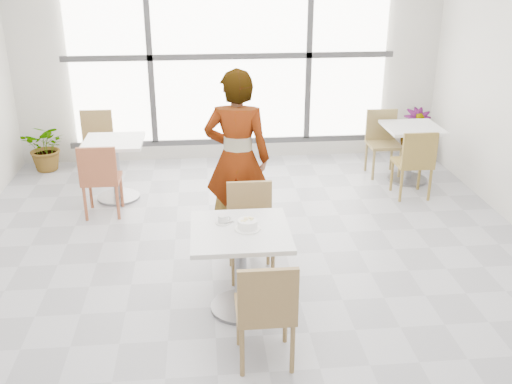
{
  "coord_description": "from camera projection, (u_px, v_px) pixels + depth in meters",
  "views": [
    {
      "loc": [
        -0.42,
        -4.66,
        2.81
      ],
      "look_at": [
        0.0,
        -0.3,
        1.0
      ],
      "focal_mm": 40.52,
      "sensor_mm": 36.0,
      "label": 1
    }
  ],
  "objects": [
    {
      "name": "bg_chair_right_far",
      "position": [
        383.0,
        138.0,
        7.82
      ],
      "size": [
        0.42,
        0.42,
        0.87
      ],
      "color": "olive",
      "rests_on": "ground"
    },
    {
      "name": "wall_back",
      "position": [
        230.0,
        55.0,
        8.05
      ],
      "size": [
        6.0,
        0.0,
        6.0
      ],
      "primitive_type": "plane",
      "rotation": [
        1.57,
        0.0,
        0.0
      ],
      "color": "silver",
      "rests_on": "ground"
    },
    {
      "name": "floor",
      "position": [
        253.0,
        278.0,
        5.4
      ],
      "size": [
        7.0,
        7.0,
        0.0
      ],
      "primitive_type": "plane",
      "color": "#9E9EA5",
      "rests_on": "ground"
    },
    {
      "name": "bg_table_left",
      "position": [
        115.0,
        161.0,
        6.99
      ],
      "size": [
        0.7,
        0.7,
        0.75
      ],
      "color": "white",
      "rests_on": "ground"
    },
    {
      "name": "oatmeal_bowl",
      "position": [
        247.0,
        224.0,
        4.65
      ],
      "size": [
        0.21,
        0.21,
        0.09
      ],
      "color": "white",
      "rests_on": "main_table"
    },
    {
      "name": "plant_left",
      "position": [
        47.0,
        147.0,
        7.99
      ],
      "size": [
        0.68,
        0.61,
        0.68
      ],
      "primitive_type": "imported",
      "rotation": [
        0.0,
        0.0,
        -0.14
      ],
      "color": "#3D7333",
      "rests_on": "ground"
    },
    {
      "name": "person",
      "position": [
        237.0,
        159.0,
        5.78
      ],
      "size": [
        0.73,
        0.55,
        1.82
      ],
      "primitive_type": "imported",
      "rotation": [
        0.0,
        0.0,
        2.96
      ],
      "color": "black",
      "rests_on": "ground"
    },
    {
      "name": "bg_chair_left_far",
      "position": [
        97.0,
        139.0,
        7.78
      ],
      "size": [
        0.42,
        0.42,
        0.87
      ],
      "color": "olive",
      "rests_on": "ground"
    },
    {
      "name": "bg_table_right",
      "position": [
        411.0,
        146.0,
        7.55
      ],
      "size": [
        0.7,
        0.7,
        0.75
      ],
      "color": "silver",
      "rests_on": "ground"
    },
    {
      "name": "bg_chair_left_near",
      "position": [
        100.0,
        176.0,
        6.49
      ],
      "size": [
        0.42,
        0.42,
        0.87
      ],
      "rotation": [
        0.0,
        0.0,
        3.14
      ],
      "color": "#A45636",
      "rests_on": "ground"
    },
    {
      "name": "window",
      "position": [
        230.0,
        56.0,
        7.99
      ],
      "size": [
        4.6,
        0.07,
        2.52
      ],
      "color": "white",
      "rests_on": "ground"
    },
    {
      "name": "chair_near",
      "position": [
        266.0,
        307.0,
        4.08
      ],
      "size": [
        0.42,
        0.42,
        0.87
      ],
      "rotation": [
        0.0,
        0.0,
        3.14
      ],
      "color": "olive",
      "rests_on": "ground"
    },
    {
      "name": "main_table",
      "position": [
        240.0,
        254.0,
        4.75
      ],
      "size": [
        0.8,
        0.8,
        0.75
      ],
      "color": "silver",
      "rests_on": "ground"
    },
    {
      "name": "coffee_cup",
      "position": [
        223.0,
        220.0,
        4.76
      ],
      "size": [
        0.16,
        0.13,
        0.07
      ],
      "color": "silver",
      "rests_on": "main_table"
    },
    {
      "name": "bg_chair_right_near",
      "position": [
        415.0,
        160.0,
        6.99
      ],
      "size": [
        0.42,
        0.42,
        0.87
      ],
      "rotation": [
        0.0,
        0.0,
        3.14
      ],
      "color": "olive",
      "rests_on": "ground"
    },
    {
      "name": "chair_far",
      "position": [
        250.0,
        223.0,
        5.35
      ],
      "size": [
        0.42,
        0.42,
        0.87
      ],
      "color": "olive",
      "rests_on": "ground"
    },
    {
      "name": "plant_right",
      "position": [
        415.0,
        134.0,
        8.44
      ],
      "size": [
        0.46,
        0.46,
        0.74
      ],
      "primitive_type": "imported",
      "rotation": [
        0.0,
        0.0,
        -0.11
      ],
      "color": "#4D7431",
      "rests_on": "ground"
    }
  ]
}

